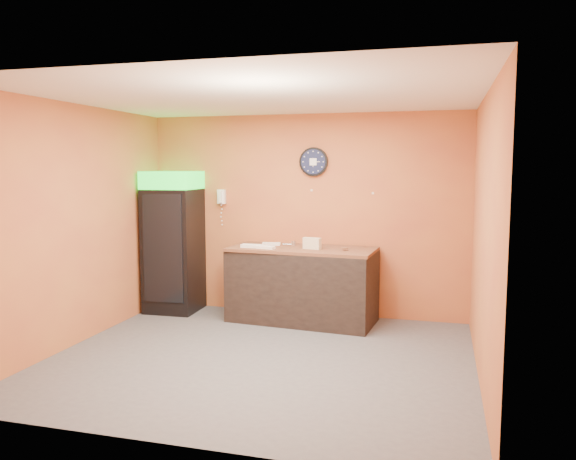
% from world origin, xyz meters
% --- Properties ---
extents(floor, '(4.50, 4.50, 0.00)m').
position_xyz_m(floor, '(0.00, 0.00, 0.00)').
color(floor, '#47474C').
rests_on(floor, ground).
extents(back_wall, '(4.50, 0.02, 2.80)m').
position_xyz_m(back_wall, '(0.00, 2.00, 1.40)').
color(back_wall, '#BF7135').
rests_on(back_wall, floor).
extents(left_wall, '(0.02, 4.00, 2.80)m').
position_xyz_m(left_wall, '(-2.25, 0.00, 1.40)').
color(left_wall, '#BF7135').
rests_on(left_wall, floor).
extents(right_wall, '(0.02, 4.00, 2.80)m').
position_xyz_m(right_wall, '(2.25, 0.00, 1.40)').
color(right_wall, '#BF7135').
rests_on(right_wall, floor).
extents(ceiling, '(4.50, 4.00, 0.02)m').
position_xyz_m(ceiling, '(0.00, 0.00, 2.80)').
color(ceiling, white).
rests_on(ceiling, back_wall).
extents(beverage_cooler, '(0.73, 0.74, 2.01)m').
position_xyz_m(beverage_cooler, '(-1.85, 1.60, 0.98)').
color(beverage_cooler, black).
rests_on(beverage_cooler, floor).
extents(prep_counter, '(1.99, 1.02, 0.96)m').
position_xyz_m(prep_counter, '(0.07, 1.57, 0.48)').
color(prep_counter, black).
rests_on(prep_counter, floor).
extents(wall_clock, '(0.40, 0.06, 0.40)m').
position_xyz_m(wall_clock, '(0.13, 1.97, 2.14)').
color(wall_clock, black).
rests_on(wall_clock, back_wall).
extents(wall_phone, '(0.11, 0.10, 0.21)m').
position_xyz_m(wall_phone, '(-1.23, 1.95, 1.64)').
color(wall_phone, white).
rests_on(wall_phone, back_wall).
extents(butcher_paper, '(1.98, 0.99, 0.04)m').
position_xyz_m(butcher_paper, '(0.07, 1.57, 0.98)').
color(butcher_paper, brown).
rests_on(butcher_paper, prep_counter).
extents(sub_roll_stack, '(0.25, 0.13, 0.15)m').
position_xyz_m(sub_roll_stack, '(0.23, 1.48, 1.08)').
color(sub_roll_stack, beige).
rests_on(sub_roll_stack, butcher_paper).
extents(wrapped_sandwich_left, '(0.30, 0.12, 0.04)m').
position_xyz_m(wrapped_sandwich_left, '(-0.57, 1.40, 1.02)').
color(wrapped_sandwich_left, white).
rests_on(wrapped_sandwich_left, butcher_paper).
extents(wrapped_sandwich_mid, '(0.26, 0.15, 0.04)m').
position_xyz_m(wrapped_sandwich_mid, '(-0.37, 1.35, 1.02)').
color(wrapped_sandwich_mid, white).
rests_on(wrapped_sandwich_mid, butcher_paper).
extents(wrapped_sandwich_right, '(0.26, 0.14, 0.04)m').
position_xyz_m(wrapped_sandwich_right, '(-0.39, 1.69, 1.02)').
color(wrapped_sandwich_right, white).
rests_on(wrapped_sandwich_right, butcher_paper).
extents(kitchen_tool, '(0.06, 0.06, 0.06)m').
position_xyz_m(kitchen_tool, '(-0.09, 1.75, 1.03)').
color(kitchen_tool, silver).
rests_on(kitchen_tool, butcher_paper).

